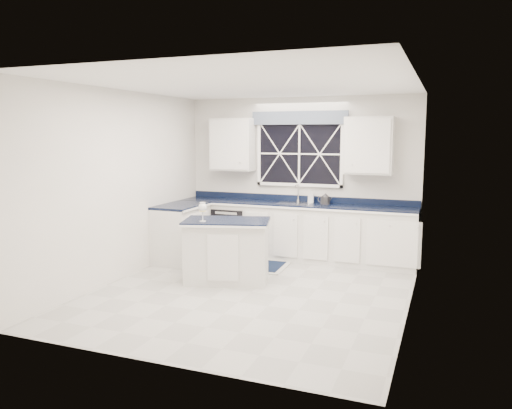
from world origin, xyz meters
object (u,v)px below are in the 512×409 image
at_px(wine_glass, 203,208).
at_px(kettle, 325,199).
at_px(dishwasher, 234,230).
at_px(island, 227,250).
at_px(faucet, 298,193).
at_px(soap_bottle, 311,196).

bearing_deg(wine_glass, kettle, 56.68).
distance_m(dishwasher, wine_glass, 1.99).
distance_m(dishwasher, island, 1.71).
relative_size(faucet, island, 0.23).
bearing_deg(dishwasher, soap_bottle, 8.22).
height_order(kettle, soap_bottle, soap_bottle).
xyz_separation_m(island, wine_glass, (-0.25, -0.24, 0.62)).
relative_size(dishwasher, wine_glass, 3.07).
xyz_separation_m(dishwasher, wine_glass, (0.34, -1.84, 0.66)).
xyz_separation_m(faucet, kettle, (0.50, -0.12, -0.08)).
height_order(island, wine_glass, wine_glass).
xyz_separation_m(faucet, wine_glass, (-0.76, -2.04, -0.03)).
xyz_separation_m(dishwasher, kettle, (1.60, 0.08, 0.61)).
bearing_deg(faucet, wine_glass, -110.50).
bearing_deg(dishwasher, wine_glass, -79.59).
height_order(island, kettle, kettle).
bearing_deg(island, kettle, 43.41).
height_order(island, soap_bottle, soap_bottle).
distance_m(dishwasher, faucet, 1.31).
height_order(dishwasher, wine_glass, wine_glass).
height_order(dishwasher, faucet, faucet).
bearing_deg(faucet, kettle, -13.25).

